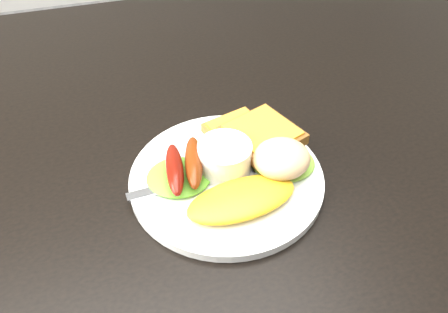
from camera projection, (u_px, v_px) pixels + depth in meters
The scene contains 13 objects.
dining_table at pixel (258, 103), 0.68m from camera, with size 1.20×0.80×0.04m, color black.
dining_chair at pixel (242, 2), 1.62m from camera, with size 0.38×0.38×0.05m, color #A87861.
plate at pixel (226, 178), 0.52m from camera, with size 0.23×0.23×0.01m, color white.
lettuce_left at pixel (179, 177), 0.51m from camera, with size 0.08×0.07×0.01m, color #41A01D.
lettuce_right at pixel (283, 162), 0.53m from camera, with size 0.08×0.07×0.01m, color #548A24.
omelette at pixel (242, 199), 0.48m from camera, with size 0.13×0.06×0.02m, color yellow.
sausage_a at pixel (175, 169), 0.50m from camera, with size 0.02×0.08×0.02m, color #641302.
sausage_b at pixel (194, 162), 0.50m from camera, with size 0.02×0.09×0.02m, color #63270F.
ramekin at pixel (225, 158), 0.51m from camera, with size 0.06×0.06×0.04m, color white.
toast_a at pixel (238, 133), 0.57m from camera, with size 0.07×0.07×0.01m, color brown.
toast_b at pixel (262, 135), 0.54m from camera, with size 0.08×0.08×0.01m, color brown.
potato_salad at pixel (281, 158), 0.50m from camera, with size 0.07×0.06×0.04m, color #F2EEAF.
fork at pixel (190, 181), 0.51m from camera, with size 0.15×0.01×0.00m, color #ADAFB7.
Camera 1 is at (-0.21, -0.51, 1.13)m, focal length 35.00 mm.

